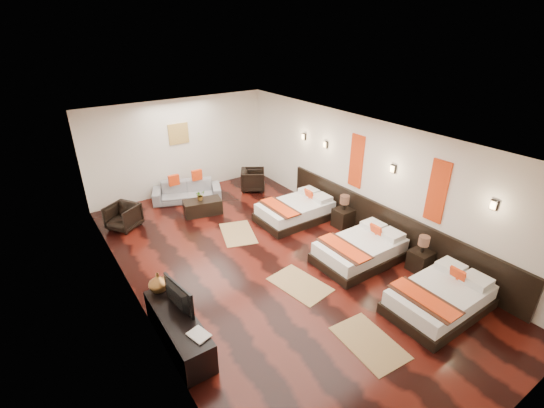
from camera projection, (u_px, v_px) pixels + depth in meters
floor at (270, 262)px, 8.31m from camera, size 5.50×9.50×0.01m
ceiling at (270, 137)px, 7.09m from camera, size 5.50×9.50×0.01m
back_wall at (180, 147)px, 11.23m from camera, size 5.50×0.01×2.80m
left_wall at (132, 245)px, 6.30m from camera, size 0.01×9.50×2.80m
right_wall at (365, 176)px, 9.10m from camera, size 0.01×9.50×2.80m
headboard_panel at (385, 225)px, 8.89m from camera, size 0.08×6.60×0.90m
bed_near at (440, 298)px, 6.85m from camera, size 1.91×1.20×0.73m
bed_mid at (361, 250)px, 8.29m from camera, size 1.93×1.22×0.74m
bed_far at (296, 210)px, 10.01m from camera, size 1.94×1.22×0.74m
nightstand_a at (421, 258)px, 7.94m from camera, size 0.41×0.41×0.81m
nightstand_b at (343, 216)px, 9.64m from camera, size 0.44×0.44×0.86m
jute_mat_near at (369, 343)px, 6.22m from camera, size 0.83×1.25×0.01m
jute_mat_mid at (300, 284)px, 7.60m from camera, size 0.93×1.30×0.01m
jute_mat_far at (238, 233)px, 9.43m from camera, size 1.08×1.37×0.01m
tv_console at (179, 330)px, 6.12m from camera, size 0.50×1.80×0.55m
tv at (174, 298)px, 6.04m from camera, size 0.23×0.83×0.47m
book at (192, 340)px, 5.54m from camera, size 0.32×0.38×0.03m
figurine at (158, 282)px, 6.50m from camera, size 0.38×0.38×0.35m
sofa at (187, 191)px, 11.08m from camera, size 2.07×1.42×0.56m
armchair_left at (123, 217)px, 9.55m from camera, size 0.96×0.96×0.64m
armchair_right at (253, 180)px, 11.75m from camera, size 0.99×0.98×0.66m
coffee_table at (203, 207)px, 10.33m from camera, size 1.09×0.71×0.40m
table_plant at (200, 195)px, 10.20m from camera, size 0.28×0.26×0.27m
orange_panel_a at (437, 192)px, 7.54m from camera, size 0.04×0.40×1.30m
orange_panel_b at (356, 161)px, 9.18m from camera, size 0.04×0.40×1.30m
sconce_near at (494, 205)px, 6.65m from camera, size 0.07×0.12×0.18m
sconce_mid at (393, 169)px, 8.28m from camera, size 0.07×0.12×0.18m
sconce_far at (325, 144)px, 9.92m from camera, size 0.07×0.12×0.18m
sconce_lounge at (304, 137)px, 10.59m from camera, size 0.07×0.12×0.18m
gold_artwork at (179, 134)px, 11.04m from camera, size 0.60×0.04×0.60m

